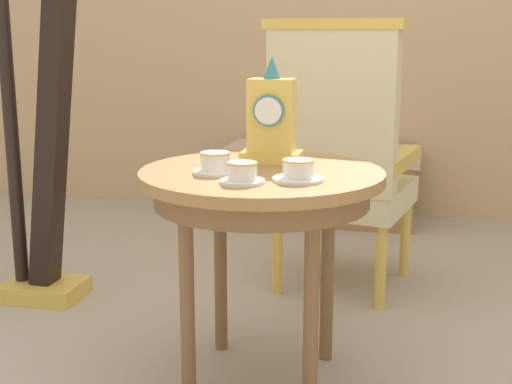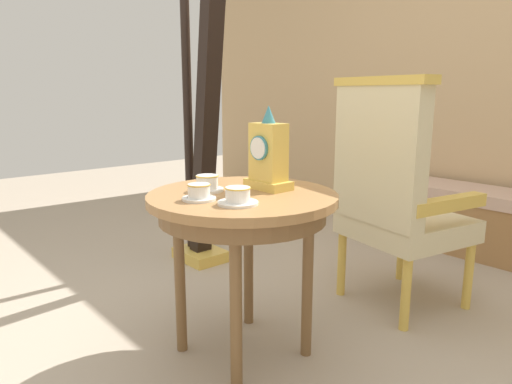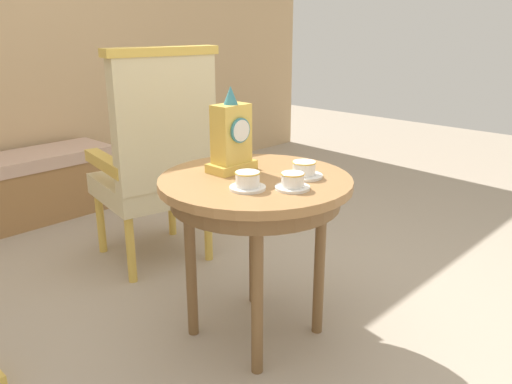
# 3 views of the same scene
# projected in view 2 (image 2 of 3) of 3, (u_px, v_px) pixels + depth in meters

# --- Properties ---
(ground_plane) EXTENTS (10.00, 10.00, 0.00)m
(ground_plane) POSITION_uv_depth(u_px,v_px,m) (236.00, 340.00, 2.06)
(ground_plane) COLOR tan
(wall_back) EXTENTS (6.00, 0.10, 2.80)m
(wall_back) POSITION_uv_depth(u_px,v_px,m) (489.00, 43.00, 3.21)
(wall_back) COLOR tan
(wall_back) RESTS_ON ground
(side_table) EXTENTS (0.75, 0.75, 0.68)m
(side_table) POSITION_uv_depth(u_px,v_px,m) (243.00, 212.00, 1.84)
(side_table) COLOR #9E7042
(side_table) RESTS_ON ground
(teacup_left) EXTENTS (0.13, 0.13, 0.06)m
(teacup_left) POSITION_uv_depth(u_px,v_px,m) (207.00, 184.00, 1.86)
(teacup_left) COLOR white
(teacup_left) RESTS_ON side_table
(teacup_right) EXTENTS (0.13, 0.13, 0.06)m
(teacup_right) POSITION_uv_depth(u_px,v_px,m) (199.00, 193.00, 1.70)
(teacup_right) COLOR white
(teacup_right) RESTS_ON side_table
(teacup_center) EXTENTS (0.14, 0.14, 0.06)m
(teacup_center) POSITION_uv_depth(u_px,v_px,m) (238.00, 197.00, 1.64)
(teacup_center) COLOR white
(teacup_center) RESTS_ON side_table
(mantel_clock) EXTENTS (0.19, 0.11, 0.34)m
(mantel_clock) POSITION_uv_depth(u_px,v_px,m) (268.00, 156.00, 1.88)
(mantel_clock) COLOR gold
(mantel_clock) RESTS_ON side_table
(armchair) EXTENTS (0.63, 0.63, 1.14)m
(armchair) POSITION_uv_depth(u_px,v_px,m) (394.00, 192.00, 2.27)
(armchair) COLOR beige
(armchair) RESTS_ON ground
(harp) EXTENTS (0.40, 0.24, 1.85)m
(harp) POSITION_uv_depth(u_px,v_px,m) (201.00, 145.00, 2.87)
(harp) COLOR gold
(harp) RESTS_ON ground
(window_bench) EXTENTS (1.10, 0.40, 0.44)m
(window_bench) POSITION_uv_depth(u_px,v_px,m) (457.00, 217.00, 3.25)
(window_bench) COLOR #CCA893
(window_bench) RESTS_ON ground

